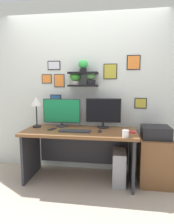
{
  "coord_description": "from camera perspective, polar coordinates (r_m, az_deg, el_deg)",
  "views": [
    {
      "loc": [
        0.51,
        -2.7,
        1.41
      ],
      "look_at": [
        0.1,
        0.05,
        1.01
      ],
      "focal_mm": 31.46,
      "sensor_mm": 36.0,
      "label": 1
    }
  ],
  "objects": [
    {
      "name": "computer_tower_right",
      "position": [
        2.94,
        9.3,
        -15.45
      ],
      "size": [
        0.18,
        0.4,
        0.47
      ],
      "primitive_type": "cube",
      "color": "#99999E",
      "rests_on": "ground"
    },
    {
      "name": "cell_phone",
      "position": [
        2.92,
        -10.13,
        -4.92
      ],
      "size": [
        0.1,
        0.15,
        0.01
      ],
      "primitive_type": "cube",
      "rotation": [
        0.0,
        0.0,
        -0.23
      ],
      "color": "black",
      "rests_on": "desk"
    },
    {
      "name": "drawer_cabinet",
      "position": [
        3.03,
        18.93,
        -13.17
      ],
      "size": [
        0.44,
        0.5,
        0.66
      ],
      "primitive_type": "cube",
      "color": "brown",
      "rests_on": "ground"
    },
    {
      "name": "desk_lamp",
      "position": [
        3.07,
        -14.55,
        2.35
      ],
      "size": [
        0.17,
        0.17,
        0.47
      ],
      "color": "black",
      "rests_on": "desk"
    },
    {
      "name": "monitor_left",
      "position": [
        3.07,
        -7.37,
        -0.04
      ],
      "size": [
        0.59,
        0.18,
        0.43
      ],
      "color": "#2D2D33",
      "rests_on": "desk"
    },
    {
      "name": "scissors_tray",
      "position": [
        2.75,
        12.76,
        -5.68
      ],
      "size": [
        0.12,
        0.08,
        0.02
      ],
      "primitive_type": "cube",
      "rotation": [
        0.0,
        0.0,
        -0.03
      ],
      "color": "red",
      "rests_on": "desk"
    },
    {
      "name": "keyboard",
      "position": [
        2.75,
        -3.55,
        -5.53
      ],
      "size": [
        0.44,
        0.14,
        0.02
      ],
      "primitive_type": "cube",
      "color": "#2D2D33",
      "rests_on": "desk"
    },
    {
      "name": "computer_mouse",
      "position": [
        2.72,
        3.75,
        -5.53
      ],
      "size": [
        0.06,
        0.09,
        0.03
      ],
      "primitive_type": "ellipsoid",
      "color": "black",
      "rests_on": "desk"
    },
    {
      "name": "desk",
      "position": [
        2.94,
        -1.94,
        -9.07
      ],
      "size": [
        1.62,
        0.68,
        0.75
      ],
      "color": "brown",
      "rests_on": "ground"
    },
    {
      "name": "printer",
      "position": [
        2.91,
        19.31,
        -5.56
      ],
      "size": [
        0.38,
        0.34,
        0.17
      ],
      "primitive_type": "cube",
      "color": "black",
      "rests_on": "drawer_cabinet"
    },
    {
      "name": "monitor_right",
      "position": [
        2.96,
        4.75,
        -0.03
      ],
      "size": [
        0.53,
        0.18,
        0.45
      ],
      "color": "black",
      "rests_on": "desk"
    },
    {
      "name": "coffee_mug",
      "position": [
        2.51,
        11.14,
        -6.18
      ],
      "size": [
        0.08,
        0.08,
        0.09
      ],
      "primitive_type": "cylinder",
      "color": "white",
      "rests_on": "desk"
    },
    {
      "name": "ground_plane",
      "position": [
        3.09,
        -2.08,
        -18.97
      ],
      "size": [
        8.0,
        8.0,
        0.0
      ],
      "primitive_type": "plane",
      "color": "tan"
    },
    {
      "name": "back_wall_assembly",
      "position": [
        3.18,
        -0.76,
        7.23
      ],
      "size": [
        4.4,
        0.24,
        2.7
      ],
      "color": "silver",
      "rests_on": "ground"
    }
  ]
}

